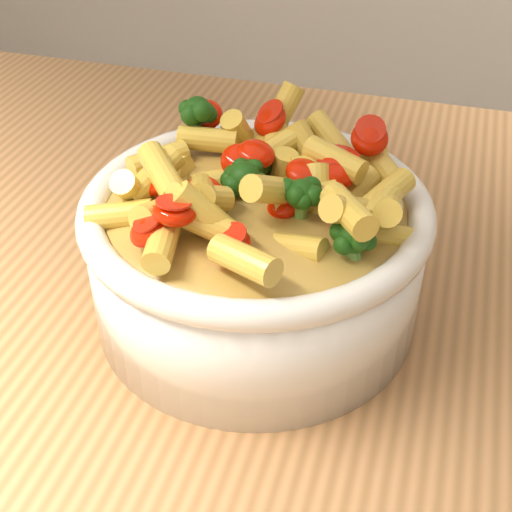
# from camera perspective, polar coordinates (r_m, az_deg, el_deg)

# --- Properties ---
(table) EXTENTS (1.20, 0.80, 0.90)m
(table) POSITION_cam_1_polar(r_m,az_deg,el_deg) (0.63, 6.00, -11.15)
(table) COLOR tan
(table) RESTS_ON ground
(serving_bowl) EXTENTS (0.25, 0.25, 0.11)m
(serving_bowl) POSITION_cam_1_polar(r_m,az_deg,el_deg) (0.52, 0.00, 0.12)
(serving_bowl) COLOR white
(serving_bowl) RESTS_ON table
(pasta_salad) EXTENTS (0.20, 0.20, 0.04)m
(pasta_salad) POSITION_cam_1_polar(r_m,az_deg,el_deg) (0.48, -0.00, 6.40)
(pasta_salad) COLOR #FFCC50
(pasta_salad) RESTS_ON serving_bowl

